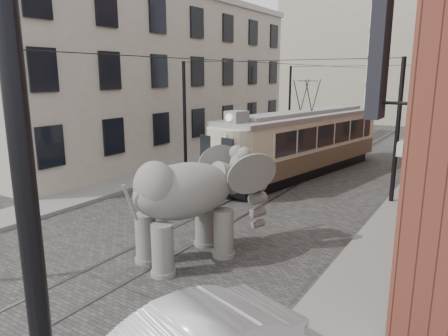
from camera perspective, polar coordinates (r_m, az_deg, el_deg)
The scene contains 9 objects.
ground at distance 15.32m, azimuth -2.27°, elevation -7.58°, with size 120.00×120.00×0.00m, color #43403E.
tram_rails at distance 15.32m, azimuth -2.27°, elevation -7.54°, with size 1.54×80.00×0.02m, color slate, non-canonical shape.
sidewalk_right at distance 13.10m, azimuth 20.38°, elevation -11.68°, with size 2.00×60.00×0.15m, color slate.
sidewalk_left at distance 19.56m, azimuth -18.18°, elevation -3.47°, with size 2.00×60.00×0.15m, color slate.
stucco_building at distance 29.06m, azimuth -9.19°, elevation 11.92°, with size 7.00×24.00×10.00m, color #A19685.
distant_block at distance 52.48m, azimuth 24.05°, elevation 13.47°, with size 28.00×10.00×14.00m, color #A19685.
catenary at distance 18.93m, azimuth 5.80°, elevation 5.63°, with size 11.00×30.20×6.00m, color black, non-canonical shape.
tram at distance 22.80m, azimuth 11.10°, elevation 5.43°, with size 2.62×12.70×5.04m, color beige, non-canonical shape.
elephant at distance 12.03m, azimuth -5.42°, elevation -5.32°, with size 2.88×5.22×3.20m, color slate, non-canonical shape.
Camera 1 is at (8.19, -11.81, 5.30)m, focal length 33.30 mm.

